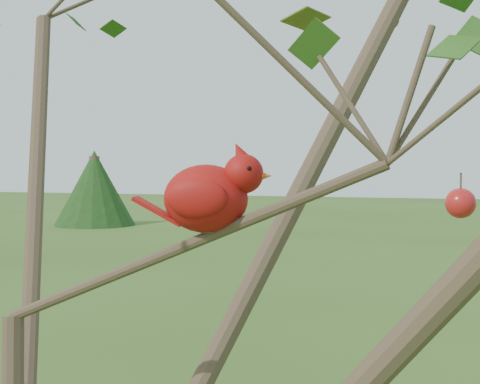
# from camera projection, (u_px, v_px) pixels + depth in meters

# --- Properties ---
(crabapple_tree) EXTENTS (2.35, 2.05, 2.95)m
(crabapple_tree) POSITION_uv_depth(u_px,v_px,m) (7.00, 218.00, 1.04)
(crabapple_tree) COLOR #433224
(crabapple_tree) RESTS_ON ground
(cardinal) EXTENTS (0.21, 0.11, 0.14)m
(cardinal) POSITION_uv_depth(u_px,v_px,m) (211.00, 195.00, 1.06)
(cardinal) COLOR #A00F0D
(cardinal) RESTS_ON ground
(distant_trees) EXTENTS (39.52, 14.49, 3.54)m
(distant_trees) POSITION_uv_depth(u_px,v_px,m) (427.00, 178.00, 24.00)
(distant_trees) COLOR #433224
(distant_trees) RESTS_ON ground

